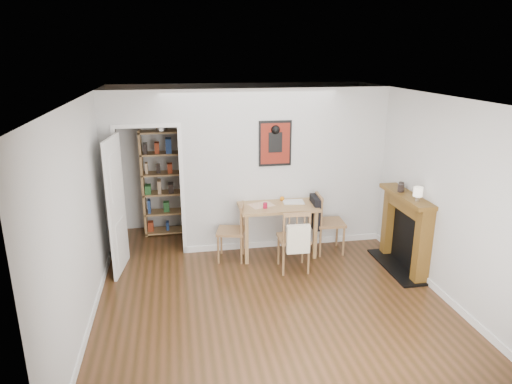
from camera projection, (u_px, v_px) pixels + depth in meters
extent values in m
plane|color=#4C2D18|center=(266.00, 287.00, 6.32)|extent=(5.20, 5.20, 0.00)
plane|color=#BABAB8|center=(239.00, 155.00, 8.38)|extent=(4.50, 0.00, 4.50)
plane|color=#BABAB8|center=(334.00, 300.00, 3.49)|extent=(4.50, 0.00, 4.50)
plane|color=#BABAB8|center=(86.00, 208.00, 5.56)|extent=(0.00, 5.20, 5.20)
plane|color=#BABAB8|center=(426.00, 189.00, 6.32)|extent=(0.00, 5.20, 5.20)
plane|color=silver|center=(268.00, 97.00, 5.55)|extent=(5.20, 5.20, 0.00)
cube|color=#BABAB8|center=(285.00, 170.00, 7.35)|extent=(3.35, 0.10, 2.60)
cube|color=#BABAB8|center=(111.00, 178.00, 6.90)|extent=(0.25, 0.10, 2.60)
cube|color=#BABAB8|center=(145.00, 109.00, 6.69)|extent=(0.90, 0.10, 0.55)
cube|color=silver|center=(119.00, 195.00, 6.99)|extent=(0.06, 0.14, 2.05)
cube|color=silver|center=(182.00, 191.00, 7.15)|extent=(0.06, 0.14, 2.05)
cube|color=silver|center=(284.00, 243.00, 7.66)|extent=(3.35, 0.02, 0.10)
cube|color=silver|center=(90.00, 325.00, 5.36)|extent=(0.02, 4.00, 0.10)
cube|color=silver|center=(438.00, 291.00, 6.12)|extent=(0.02, 4.00, 0.10)
cube|color=white|center=(117.00, 206.00, 6.56)|extent=(0.15, 0.80, 2.00)
cube|color=black|center=(275.00, 144.00, 7.13)|extent=(0.52, 0.02, 0.72)
cube|color=#65170D|center=(275.00, 144.00, 7.12)|extent=(0.46, 0.00, 0.64)
cube|color=olive|center=(277.00, 205.00, 7.18)|extent=(1.21, 0.77, 0.04)
cube|color=olive|center=(247.00, 240.00, 6.91)|extent=(0.06, 0.06, 0.78)
cube|color=olive|center=(315.00, 235.00, 7.10)|extent=(0.06, 0.06, 0.78)
cube|color=olive|center=(240.00, 225.00, 7.52)|extent=(0.06, 0.06, 0.78)
cube|color=olive|center=(304.00, 221.00, 7.70)|extent=(0.06, 0.06, 0.78)
cube|color=black|center=(314.00, 212.00, 7.23)|extent=(0.14, 0.41, 0.51)
cube|color=beige|center=(298.00, 238.00, 6.44)|extent=(0.33, 0.12, 0.42)
cube|color=olive|center=(143.00, 184.00, 7.90)|extent=(0.04, 0.32, 1.87)
cube|color=olive|center=(187.00, 182.00, 8.02)|extent=(0.04, 0.32, 1.87)
cube|color=olive|center=(168.00, 230.00, 8.22)|extent=(0.79, 0.32, 0.03)
cube|color=olive|center=(166.00, 193.00, 8.01)|extent=(0.79, 0.32, 0.03)
cube|color=olive|center=(162.00, 132.00, 7.70)|extent=(0.79, 0.32, 0.03)
cube|color=maroon|center=(165.00, 183.00, 7.96)|extent=(0.69, 0.26, 0.26)
cube|color=brown|center=(423.00, 247.00, 6.29)|extent=(0.20, 0.16, 1.10)
cube|color=brown|center=(390.00, 221.00, 7.22)|extent=(0.20, 0.16, 1.10)
cube|color=brown|center=(407.00, 196.00, 6.58)|extent=(0.30, 1.21, 0.06)
cube|color=brown|center=(408.00, 204.00, 6.62)|extent=(0.20, 0.85, 0.20)
cube|color=black|center=(408.00, 239.00, 6.80)|extent=(0.08, 0.81, 0.88)
cube|color=black|center=(398.00, 266.00, 6.90)|extent=(0.45, 1.25, 0.03)
cylinder|color=maroon|center=(265.00, 205.00, 6.98)|extent=(0.07, 0.07, 0.09)
sphere|color=orange|center=(282.00, 199.00, 7.33)|extent=(0.07, 0.07, 0.07)
cube|color=beige|center=(261.00, 205.00, 7.13)|extent=(0.43, 0.38, 0.00)
cube|color=silver|center=(293.00, 202.00, 7.26)|extent=(0.35, 0.27, 0.02)
cylinder|color=silver|center=(417.00, 199.00, 6.24)|extent=(0.06, 0.06, 0.07)
cylinder|color=beige|center=(418.00, 192.00, 6.21)|extent=(0.13, 0.13, 0.13)
cylinder|color=black|center=(401.00, 188.00, 6.66)|extent=(0.10, 0.10, 0.11)
cylinder|color=black|center=(401.00, 185.00, 6.82)|extent=(0.08, 0.08, 0.10)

